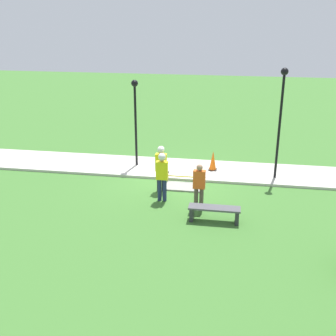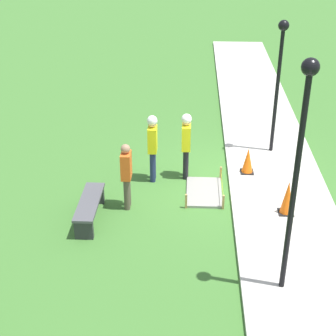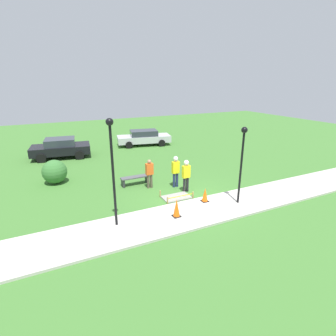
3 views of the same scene
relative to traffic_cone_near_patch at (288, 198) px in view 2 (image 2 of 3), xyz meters
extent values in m
plane|color=#3D702D|center=(1.52, 1.20, -0.50)|extent=(60.00, 60.00, 0.00)
cube|color=#BCB7AD|center=(1.52, 0.00, -0.45)|extent=(28.00, 2.41, 0.10)
cube|color=gray|center=(0.95, 1.84, -0.47)|extent=(1.41, 0.86, 0.06)
cube|color=tan|center=(0.25, 1.41, -0.32)|extent=(0.05, 0.05, 0.37)
cube|color=tan|center=(1.66, 1.41, -0.32)|extent=(0.05, 0.05, 0.37)
cube|color=tan|center=(0.25, 2.27, -0.32)|extent=(0.05, 0.05, 0.37)
cube|color=tan|center=(1.66, 2.27, -0.32)|extent=(0.05, 0.05, 0.37)
cube|color=yellow|center=(0.95, 1.41, -0.23)|extent=(1.41, 0.00, 0.04)
cube|color=black|center=(0.00, 0.00, -0.39)|extent=(0.34, 0.34, 0.02)
cone|color=orange|center=(0.00, 0.00, 0.02)|extent=(0.29, 0.29, 0.79)
cube|color=black|center=(1.91, 0.71, -0.39)|extent=(0.34, 0.34, 0.02)
cone|color=orange|center=(1.91, 0.71, -0.05)|extent=(0.29, 0.29, 0.66)
cube|color=#2D2D33|center=(-1.06, 4.41, -0.28)|extent=(0.12, 0.40, 0.44)
cube|color=#2D2D33|center=(0.38, 4.41, -0.28)|extent=(0.12, 0.40, 0.44)
cube|color=#4C4C51|center=(-0.34, 4.41, -0.03)|extent=(1.63, 0.44, 0.06)
cylinder|color=navy|center=(1.48, 3.14, -0.09)|extent=(0.14, 0.14, 0.82)
cylinder|color=navy|center=(1.66, 3.14, -0.09)|extent=(0.14, 0.14, 0.82)
cube|color=yellow|center=(1.57, 3.14, 0.64)|extent=(0.40, 0.22, 0.65)
sphere|color=tan|center=(1.57, 3.14, 1.08)|extent=(0.22, 0.22, 0.22)
sphere|color=white|center=(1.57, 3.14, 1.14)|extent=(0.26, 0.26, 0.26)
cylinder|color=black|center=(1.67, 2.31, -0.09)|extent=(0.14, 0.14, 0.81)
cylinder|color=black|center=(1.85, 2.31, -0.09)|extent=(0.14, 0.14, 0.81)
cube|color=yellow|center=(1.76, 2.31, 0.63)|extent=(0.40, 0.22, 0.64)
sphere|color=tan|center=(1.76, 2.31, 1.07)|extent=(0.22, 0.22, 0.22)
sphere|color=white|center=(1.76, 2.31, 1.13)|extent=(0.25, 0.25, 0.25)
cylinder|color=brown|center=(0.14, 3.64, -0.11)|extent=(0.14, 0.14, 0.79)
cylinder|color=brown|center=(0.32, 3.64, -0.11)|extent=(0.14, 0.14, 0.79)
cube|color=#E55B1E|center=(0.23, 3.64, 0.60)|extent=(0.40, 0.22, 0.62)
sphere|color=#A37A5B|center=(0.23, 3.64, 1.01)|extent=(0.21, 0.21, 0.21)
cylinder|color=black|center=(3.26, -0.08, 1.29)|extent=(0.10, 0.10, 3.39)
sphere|color=black|center=(3.26, -0.08, 3.09)|extent=(0.28, 0.28, 0.28)
cylinder|color=black|center=(-2.50, 0.46, 1.62)|extent=(0.10, 0.10, 4.05)
sphere|color=black|center=(-2.50, 0.46, 3.74)|extent=(0.28, 0.28, 0.28)
camera|label=1|loc=(-0.87, 16.50, 5.77)|focal=45.00mm
camera|label=2|loc=(-9.96, 2.19, 5.97)|focal=55.00mm
camera|label=3|loc=(-4.67, -8.85, 5.15)|focal=28.00mm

